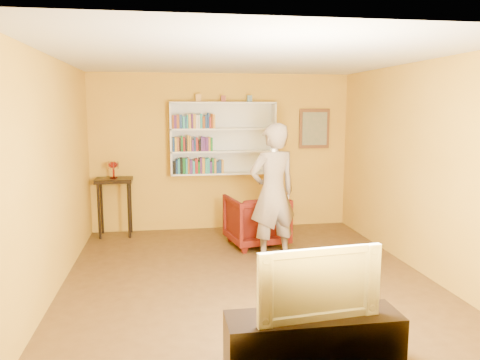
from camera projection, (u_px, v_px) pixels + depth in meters
name	position (u px, v px, depth m)	size (l,w,h in m)	color
room_shell	(247.00, 198.00, 5.77)	(5.30, 5.80, 2.88)	#4C3318
bookshelf	(223.00, 139.00, 8.03)	(1.80, 0.29, 1.23)	white
books_row_lower	(198.00, 166.00, 7.93)	(0.85, 0.19, 0.27)	black
books_row_middle	(192.00, 144.00, 7.86)	(0.67, 0.19, 0.27)	navy
books_row_upper	(193.00, 122.00, 7.81)	(0.71, 0.19, 0.26)	brown
ornament_left	(198.00, 98.00, 7.81)	(0.09, 0.09, 0.13)	gold
ornament_centre	(223.00, 99.00, 7.87)	(0.08, 0.08, 0.11)	brown
ornament_right	(249.00, 99.00, 7.94)	(0.08, 0.08, 0.11)	slate
framed_painting	(314.00, 129.00, 8.31)	(0.55, 0.05, 0.70)	brown
console_table	(114.00, 188.00, 7.71)	(0.59, 0.45, 0.97)	black
ruby_lustre	(113.00, 166.00, 7.66)	(0.17, 0.17, 0.27)	#980E0D
armchair	(256.00, 220.00, 7.23)	(0.84, 0.87, 0.79)	#430604
person	(273.00, 193.00, 6.42)	(0.70, 0.46, 1.91)	#7B6A5A
game_remote	(272.00, 150.00, 5.94)	(0.04, 0.15, 0.04)	white
tv_cabinet	(313.00, 345.00, 3.71)	(1.39, 0.42, 0.50)	black
television	(315.00, 280.00, 3.63)	(0.99, 0.13, 0.57)	black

